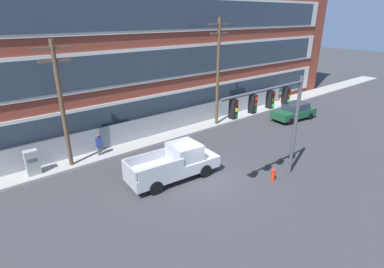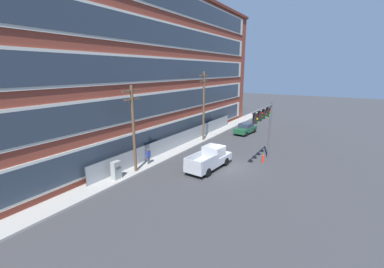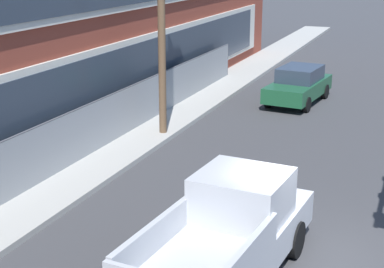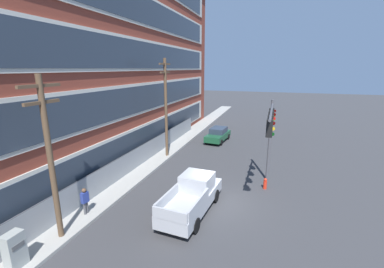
% 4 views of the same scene
% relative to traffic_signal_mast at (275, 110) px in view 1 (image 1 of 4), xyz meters
% --- Properties ---
extents(ground_plane, '(160.00, 160.00, 0.00)m').
position_rel_traffic_signal_mast_xyz_m(ground_plane, '(-2.20, 2.75, -4.48)').
color(ground_plane, '#38383A').
extents(sidewalk_building_side, '(80.00, 2.15, 0.16)m').
position_rel_traffic_signal_mast_xyz_m(sidewalk_building_side, '(-2.20, 9.77, -4.40)').
color(sidewalk_building_side, '#9E9B93').
rests_on(sidewalk_building_side, ground).
extents(brick_mill_building, '(53.26, 9.01, 18.34)m').
position_rel_traffic_signal_mast_xyz_m(brick_mill_building, '(-2.79, 15.05, 4.70)').
color(brick_mill_building, brown).
rests_on(brick_mill_building, ground).
extents(chain_link_fence, '(27.61, 0.06, 1.78)m').
position_rel_traffic_signal_mast_xyz_m(chain_link_fence, '(1.30, 10.29, -3.57)').
color(chain_link_fence, gray).
rests_on(chain_link_fence, ground).
extents(traffic_signal_mast, '(6.22, 0.43, 5.97)m').
position_rel_traffic_signal_mast_xyz_m(traffic_signal_mast, '(0.00, 0.00, 0.00)').
color(traffic_signal_mast, '#4C4C51').
rests_on(traffic_signal_mast, ground).
extents(pickup_truck_silver, '(5.73, 2.34, 2.06)m').
position_rel_traffic_signal_mast_xyz_m(pickup_truck_silver, '(-3.68, 3.91, -3.52)').
color(pickup_truck_silver, '#B2B5BA').
rests_on(pickup_truck_silver, ground).
extents(sedan_dark_green, '(4.49, 2.22, 1.56)m').
position_rel_traffic_signal_mast_xyz_m(sedan_dark_green, '(11.23, 5.74, -3.69)').
color(sedan_dark_green, '#194C2D').
rests_on(sedan_dark_green, ground).
extents(utility_pole_near_corner, '(2.07, 0.26, 7.86)m').
position_rel_traffic_signal_mast_xyz_m(utility_pole_near_corner, '(-8.04, 9.25, -0.17)').
color(utility_pole_near_corner, brown).
rests_on(utility_pole_near_corner, ground).
extents(utility_pole_midblock, '(2.14, 0.26, 8.93)m').
position_rel_traffic_signal_mast_xyz_m(utility_pole_midblock, '(4.55, 9.12, 0.40)').
color(utility_pole_midblock, brown).
rests_on(utility_pole_midblock, ground).
extents(electrical_cabinet, '(0.75, 0.52, 1.70)m').
position_rel_traffic_signal_mast_xyz_m(electrical_cabinet, '(-10.19, 9.41, -3.63)').
color(electrical_cabinet, '#939993').
rests_on(electrical_cabinet, ground).
extents(pedestrian_near_cabinet, '(0.44, 0.31, 1.69)m').
position_rel_traffic_signal_mast_xyz_m(pedestrian_near_cabinet, '(-6.03, 9.45, -3.51)').
color(pedestrian_near_cabinet, '#4C4C51').
rests_on(pedestrian_near_cabinet, ground).
extents(fire_hydrant, '(0.24, 0.24, 0.78)m').
position_rel_traffic_signal_mast_xyz_m(fire_hydrant, '(0.58, 0.06, -4.10)').
color(fire_hydrant, red).
rests_on(fire_hydrant, ground).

